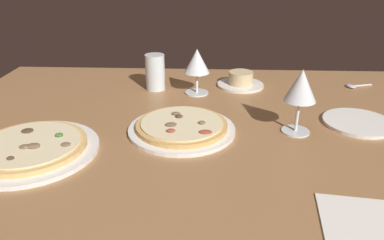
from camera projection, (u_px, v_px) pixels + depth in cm
name	position (u px, v px, depth cm)	size (l,w,h in cm)	color
dining_table	(202.00, 137.00, 96.15)	(150.00, 110.00, 4.00)	#996B42
pizza_main	(182.00, 127.00, 94.17)	(27.50, 27.50, 3.31)	white
pizza_side	(31.00, 148.00, 84.12)	(30.77, 30.77, 3.36)	white
ramekin_on_saucer	(241.00, 81.00, 126.13)	(15.83, 15.83, 5.05)	silver
wine_glass_far	(301.00, 87.00, 89.72)	(7.96, 7.96, 16.59)	silver
wine_glass_near	(197.00, 62.00, 116.07)	(8.14, 8.14, 14.67)	silver
water_glass	(155.00, 74.00, 121.78)	(6.44, 6.44, 11.81)	silver
side_plate	(358.00, 122.00, 98.47)	(18.48, 18.48, 0.90)	white
paper_menu	(368.00, 236.00, 59.29)	(13.94, 20.96, 0.30)	white
spoon	(354.00, 86.00, 125.51)	(9.70, 4.83, 1.00)	silver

